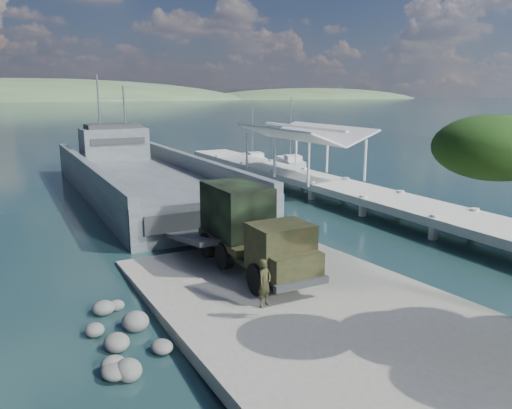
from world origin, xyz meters
name	(u,v)px	position (x,y,z in m)	size (l,w,h in m)	color
ground	(295,306)	(0.00, 0.00, 0.00)	(1400.00, 1400.00, 0.00)	#19383C
boat_ramp	(310,309)	(0.00, -1.00, 0.25)	(10.00, 18.00, 0.50)	gray
shoreline_rocks	(129,336)	(-6.20, 0.50, 0.00)	(3.20, 5.60, 0.90)	#5A5A57
distant_headlands	(55,101)	(50.00, 560.00, 0.00)	(1000.00, 240.00, 48.00)	#3E5A38
pier	(309,172)	(13.00, 18.77, 1.60)	(6.40, 44.00, 6.10)	#AFAFA4
landing_craft	(142,184)	(0.49, 23.66, 0.84)	(9.00, 34.80, 10.31)	#444C50
military_truck	(250,229)	(-0.24, 3.32, 2.21)	(2.50, 7.45, 3.44)	black
soldier	(265,294)	(-2.01, -1.23, 1.32)	(0.60, 0.39, 1.64)	black
sailboat_near	(291,162)	(19.08, 31.63, 0.41)	(3.55, 6.54, 7.65)	silver
sailboat_far	(253,159)	(16.80, 36.24, 0.39)	(2.80, 6.22, 7.31)	silver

